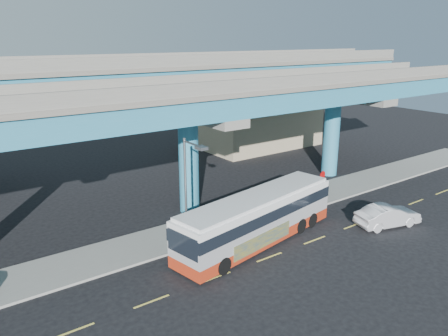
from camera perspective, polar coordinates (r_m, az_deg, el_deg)
ground at (r=27.65m, az=5.52°, el=-11.28°), size 120.00×120.00×0.00m
sidewalk at (r=31.51m, az=-1.12°, el=-7.39°), size 70.00×4.00×0.15m
lane_markings at (r=27.45m, az=5.94°, el=-11.49°), size 58.00×0.12×0.01m
viaduct at (r=32.02m, az=-4.95°, el=9.84°), size 52.00×12.40×11.70m
building_beige at (r=54.42m, az=3.97°, el=6.71°), size 14.00×10.23×7.00m
transit_bus at (r=28.48m, az=4.40°, el=-6.37°), size 13.04×4.95×3.28m
sedan at (r=33.27m, az=20.60°, el=-5.85°), size 4.05×5.56×1.56m
street_lamp at (r=26.56m, az=-4.49°, el=-1.32°), size 0.50×2.32×6.99m
stop_sign at (r=35.90m, az=12.71°, el=-1.46°), size 0.76×0.17×2.56m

